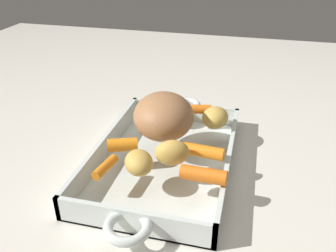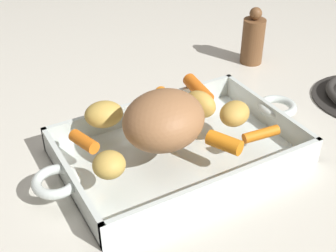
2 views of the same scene
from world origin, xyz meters
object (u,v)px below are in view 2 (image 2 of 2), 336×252
baby_carrot_long (198,89)px  pepper_mill (253,39)px  baby_carrot_northwest (84,141)px  potato_near_roast (235,114)px  potato_corner (200,104)px  baby_carrot_northeast (224,143)px  potato_golden_large (109,165)px  baby_carrot_southwest (261,134)px  baby_carrot_center_left (168,102)px  roasting_dish (179,149)px  pork_roast (164,120)px  potato_whole (104,114)px

baby_carrot_long → pepper_mill: 0.25m
baby_carrot_northwest → pepper_mill: (-0.44, -0.17, 0.00)m
potato_near_roast → potato_corner: bearing=-52.4°
baby_carrot_northeast → potato_golden_large: bearing=-9.7°
potato_golden_large → pepper_mill: size_ratio=0.38×
potato_corner → baby_carrot_southwest: bearing=115.0°
baby_carrot_center_left → baby_carrot_long: 0.07m
baby_carrot_northwest → potato_golden_large: bearing=95.2°
baby_carrot_long → baby_carrot_center_left: bearing=9.3°
potato_golden_large → pepper_mill: 0.49m
roasting_dish → potato_corner: potato_corner is taller
pepper_mill → baby_carrot_southwest: bearing=53.8°
baby_carrot_northwest → baby_carrot_southwest: (-0.23, 0.11, -0.00)m
potato_near_roast → baby_carrot_center_left: bearing=-53.4°
baby_carrot_northeast → pepper_mill: size_ratio=0.42×
roasting_dish → baby_carrot_center_left: bearing=-106.1°
potato_near_roast → potato_golden_large: bearing=5.0°
pork_roast → potato_golden_large: bearing=15.5°
baby_carrot_northeast → baby_carrot_long: same height
potato_golden_large → potato_corner: bearing=-160.8°
baby_carrot_center_left → pork_roast: bearing=57.3°
roasting_dish → baby_carrot_long: baby_carrot_long is taller
baby_carrot_long → potato_near_roast: potato_near_roast is taller
baby_carrot_northeast → potato_near_roast: (-0.05, -0.05, 0.01)m
baby_carrot_long → potato_near_roast: size_ratio=1.28×
potato_whole → pork_roast: bearing=123.1°
roasting_dish → pork_roast: 0.08m
pork_roast → baby_carrot_northwest: pork_roast is taller
baby_carrot_northeast → baby_carrot_long: bearing=-108.9°
baby_carrot_northwest → potato_whole: bearing=-141.3°
potato_golden_large → potato_corner: size_ratio=0.83×
roasting_dish → baby_carrot_northwest: 0.15m
baby_carrot_long → potato_golden_large: bearing=29.0°
baby_carrot_northwest → baby_carrot_center_left: baby_carrot_center_left is taller
roasting_dish → potato_near_roast: potato_near_roast is taller
roasting_dish → pork_roast: (0.03, 0.01, 0.07)m
roasting_dish → potato_whole: 0.13m
baby_carrot_long → potato_corner: size_ratio=1.27×
potato_corner → pepper_mill: (-0.25, -0.18, -0.01)m
baby_carrot_southwest → potato_corner: bearing=-65.0°
baby_carrot_long → potato_golden_large: size_ratio=1.53×
roasting_dish → baby_carrot_long: (-0.09, -0.08, 0.04)m
baby_carrot_southwest → potato_golden_large: potato_golden_large is taller
baby_carrot_northwest → potato_near_roast: bearing=165.8°
pork_roast → potato_corner: (-0.09, -0.04, -0.02)m
baby_carrot_northeast → potato_corner: 0.09m
roasting_dish → baby_carrot_southwest: 0.13m
baby_carrot_northwest → potato_golden_large: potato_golden_large is taller
roasting_dish → baby_carrot_northeast: baby_carrot_northeast is taller
baby_carrot_long → baby_carrot_northeast: bearing=71.1°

